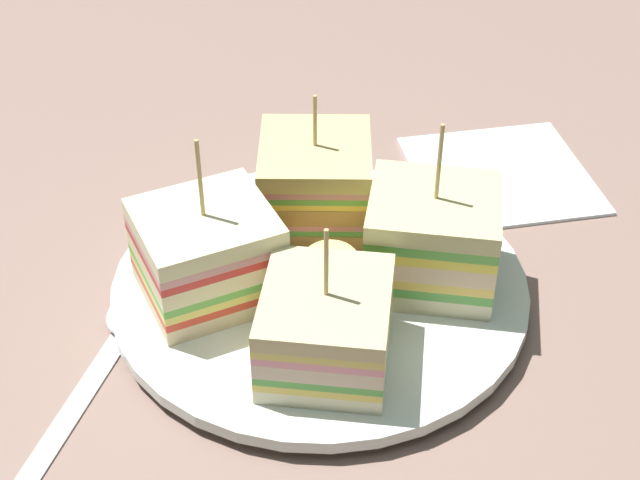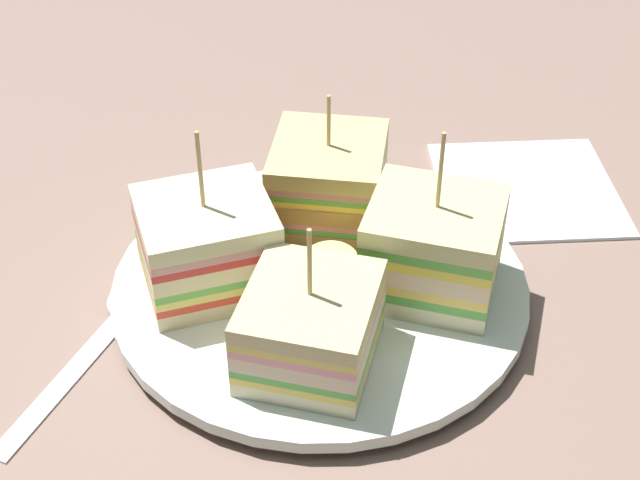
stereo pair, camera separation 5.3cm
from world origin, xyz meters
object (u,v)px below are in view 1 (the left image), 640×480
(sandwich_wedge_1, at_px, (208,254))
(sandwich_wedge_3, at_px, (431,240))
(chip_pile, at_px, (320,269))
(napkin, at_px, (501,173))
(sandwich_wedge_0, at_px, (316,182))
(sandwich_wedge_2, at_px, (323,327))
(plate, at_px, (320,288))
(spoon, at_px, (120,333))

(sandwich_wedge_1, relative_size, sandwich_wedge_3, 0.98)
(chip_pile, height_order, napkin, chip_pile)
(sandwich_wedge_0, height_order, sandwich_wedge_3, sandwich_wedge_3)
(sandwich_wedge_2, relative_size, sandwich_wedge_3, 0.83)
(sandwich_wedge_0, distance_m, chip_pile, 0.07)
(plate, height_order, sandwich_wedge_1, sandwich_wedge_1)
(sandwich_wedge_0, xyz_separation_m, napkin, (0.06, -0.13, -0.04))
(plate, xyz_separation_m, chip_pile, (-0.00, 0.00, 0.02))
(sandwich_wedge_0, bearing_deg, sandwich_wedge_3, 47.78)
(chip_pile, bearing_deg, sandwich_wedge_2, 178.80)
(sandwich_wedge_2, distance_m, chip_pile, 0.06)
(sandwich_wedge_2, height_order, napkin, sandwich_wedge_2)
(spoon, height_order, napkin, spoon)
(sandwich_wedge_2, bearing_deg, spoon, 82.65)
(chip_pile, bearing_deg, sandwich_wedge_1, 94.17)
(plate, height_order, sandwich_wedge_3, sandwich_wedge_3)
(plate, bearing_deg, sandwich_wedge_1, 95.79)
(sandwich_wedge_0, height_order, chip_pile, sandwich_wedge_0)
(sandwich_wedge_0, relative_size, sandwich_wedge_3, 0.83)
(sandwich_wedge_0, relative_size, napkin, 0.73)
(sandwich_wedge_3, height_order, napkin, sandwich_wedge_3)
(sandwich_wedge_2, relative_size, chip_pile, 1.30)
(plate, distance_m, sandwich_wedge_2, 0.07)
(sandwich_wedge_3, distance_m, chip_pile, 0.07)
(chip_pile, bearing_deg, sandwich_wedge_0, -0.63)
(sandwich_wedge_2, height_order, chip_pile, sandwich_wedge_2)
(sandwich_wedge_3, bearing_deg, spoon, 20.38)
(napkin, bearing_deg, chip_pile, 133.16)
(sandwich_wedge_0, relative_size, chip_pile, 1.31)
(plate, relative_size, sandwich_wedge_2, 2.81)
(sandwich_wedge_1, xyz_separation_m, chip_pile, (0.00, -0.06, -0.02))
(sandwich_wedge_1, height_order, spoon, sandwich_wedge_1)
(plate, height_order, chip_pile, chip_pile)
(sandwich_wedge_1, height_order, sandwich_wedge_2, sandwich_wedge_1)
(sandwich_wedge_1, bearing_deg, sandwich_wedge_3, -19.98)
(sandwich_wedge_1, relative_size, napkin, 0.86)
(sandwich_wedge_2, relative_size, napkin, 0.72)
(spoon, bearing_deg, chip_pile, -58.07)
(napkin, bearing_deg, plate, 132.76)
(plate, relative_size, chip_pile, 3.66)
(sandwich_wedge_1, bearing_deg, plate, -16.76)
(sandwich_wedge_2, xyz_separation_m, spoon, (0.03, 0.11, -0.03))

